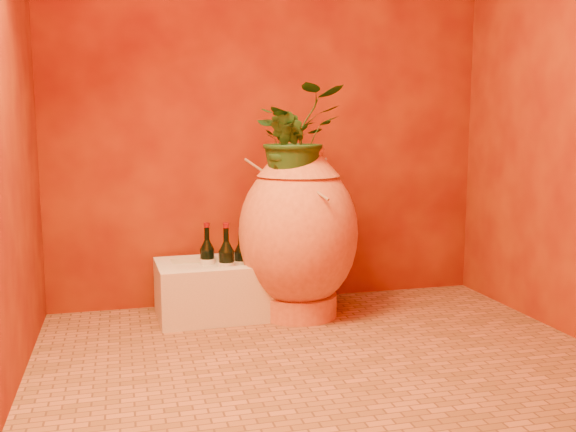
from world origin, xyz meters
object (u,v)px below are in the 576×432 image
object	(u,v)px
stone_basin	(218,290)
wine_bottle_b	(227,265)
wine_bottle_c	(207,261)
wall_tap	(288,146)
wine_bottle_a	(241,263)
amphora	(298,233)

from	to	relation	value
stone_basin	wine_bottle_b	world-z (taller)	wine_bottle_b
wine_bottle_c	wall_tap	bearing A→B (deg)	9.38
wine_bottle_b	stone_basin	bearing A→B (deg)	125.70
wine_bottle_b	wine_bottle_c	distance (m)	0.17
stone_basin	wine_bottle_c	xyz separation A→B (m)	(-0.04, 0.09, 0.14)
wine_bottle_a	wine_bottle_c	size ratio (longest dim) A/B	0.91
stone_basin	wine_bottle_a	distance (m)	0.19
wine_bottle_a	wall_tap	distance (m)	0.70
amphora	stone_basin	world-z (taller)	amphora
stone_basin	wall_tap	bearing A→B (deg)	21.11
wall_tap	stone_basin	bearing A→B (deg)	-158.89
amphora	wine_bottle_c	xyz separation A→B (m)	(-0.46, 0.19, -0.17)
amphora	stone_basin	size ratio (longest dim) A/B	1.40
stone_basin	wine_bottle_b	size ratio (longest dim) A/B	1.86
wine_bottle_b	wine_bottle_c	bearing A→B (deg)	119.42
wine_bottle_a	wine_bottle_c	world-z (taller)	wine_bottle_c
wine_bottle_b	wine_bottle_c	size ratio (longest dim) A/B	1.06
amphora	wine_bottle_a	world-z (taller)	amphora
wall_tap	wine_bottle_c	bearing A→B (deg)	-170.62
stone_basin	wine_bottle_b	xyz separation A→B (m)	(0.04, -0.06, 0.15)
amphora	wine_bottle_b	bearing A→B (deg)	173.40
wine_bottle_a	wine_bottle_c	bearing A→B (deg)	168.28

